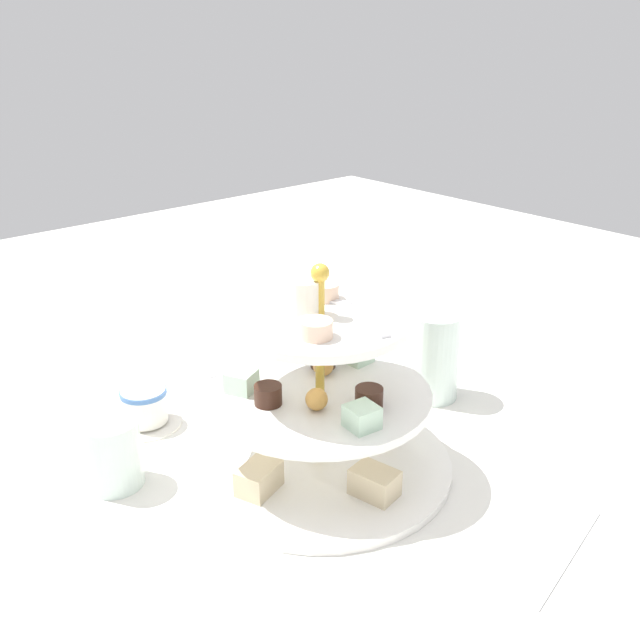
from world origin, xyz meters
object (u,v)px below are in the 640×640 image
(butter_knife_right, at_px, (253,365))
(tiered_serving_stand, at_px, (320,411))
(water_glass_short_left, at_px, (112,453))
(teacup_with_saucer, at_px, (145,408))
(butter_knife_left, at_px, (565,554))
(water_glass_tall_right, at_px, (434,356))

(butter_knife_right, bearing_deg, tiered_serving_stand, 83.20)
(water_glass_short_left, height_order, teacup_with_saucer, water_glass_short_left)
(water_glass_short_left, bearing_deg, butter_knife_left, -145.65)
(water_glass_short_left, xyz_separation_m, butter_knife_right, (0.14, -0.29, -0.04))
(tiered_serving_stand, relative_size, water_glass_short_left, 3.79)
(water_glass_tall_right, distance_m, teacup_with_saucer, 0.39)
(butter_knife_right, bearing_deg, teacup_with_saucer, 26.01)
(teacup_with_saucer, distance_m, butter_knife_right, 0.21)
(water_glass_short_left, relative_size, butter_knife_left, 0.47)
(tiered_serving_stand, xyz_separation_m, water_glass_short_left, (0.13, 0.19, -0.03))
(water_glass_short_left, bearing_deg, tiered_serving_stand, -123.42)
(butter_knife_left, bearing_deg, water_glass_short_left, 112.88)
(teacup_with_saucer, relative_size, butter_knife_right, 0.53)
(water_glass_short_left, bearing_deg, teacup_with_saucer, -44.05)
(teacup_with_saucer, distance_m, butter_knife_left, 0.52)
(water_glass_tall_right, bearing_deg, tiered_serving_stand, 96.40)
(butter_knife_left, height_order, butter_knife_right, same)
(water_glass_tall_right, distance_m, butter_knife_right, 0.28)
(water_glass_tall_right, relative_size, butter_knife_left, 0.72)
(teacup_with_saucer, bearing_deg, butter_knife_right, -77.64)
(teacup_with_saucer, relative_size, butter_knife_left, 0.53)
(water_glass_tall_right, xyz_separation_m, butter_knife_right, (0.24, 0.13, -0.06))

